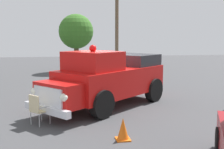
{
  "coord_description": "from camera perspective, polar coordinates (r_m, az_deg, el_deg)",
  "views": [
    {
      "loc": [
        11.92,
        -1.98,
        2.87
      ],
      "look_at": [
        0.57,
        0.02,
        1.32
      ],
      "focal_mm": 44.34,
      "sensor_mm": 36.0,
      "label": 1
    }
  ],
  "objects": [
    {
      "name": "parked_pickup",
      "position": [
        17.44,
        2.43,
        1.48
      ],
      "size": [
        4.88,
        2.23,
        1.9
      ],
      "color": "black",
      "rests_on": "ground"
    },
    {
      "name": "traffic_cone",
      "position": [
        7.92,
        2.29,
        -11.21
      ],
      "size": [
        0.4,
        0.4,
        0.64
      ],
      "color": "orange",
      "rests_on": "ground"
    },
    {
      "name": "vintage_fire_truck",
      "position": [
        11.47,
        -0.75,
        -0.72
      ],
      "size": [
        5.5,
        5.95,
        2.59
      ],
      "color": "black",
      "rests_on": "ground"
    },
    {
      "name": "lawn_chair_by_car",
      "position": [
        9.42,
        -15.19,
        -6.61
      ],
      "size": [
        0.69,
        0.69,
        1.02
      ],
      "color": "#B7BABF",
      "rests_on": "ground"
    },
    {
      "name": "oak_tree_left",
      "position": [
        23.52,
        -7.41,
        8.72
      ],
      "size": [
        2.89,
        2.89,
        4.8
      ],
      "color": "brown",
      "rests_on": "ground"
    },
    {
      "name": "utility_pole",
      "position": [
        21.05,
        1.0,
        9.8
      ],
      "size": [
        0.83,
        1.59,
        7.02
      ],
      "color": "brown",
      "rests_on": "ground"
    },
    {
      "name": "ground_plane",
      "position": [
        12.42,
        -0.56,
        -5.69
      ],
      "size": [
        60.0,
        60.0,
        0.0
      ],
      "primitive_type": "plane",
      "color": "#424244"
    }
  ]
}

